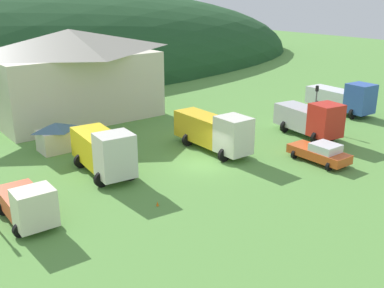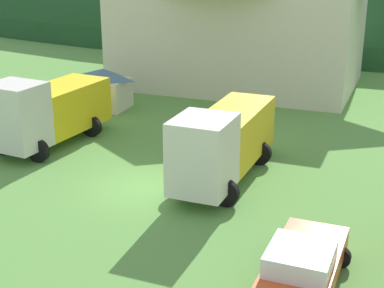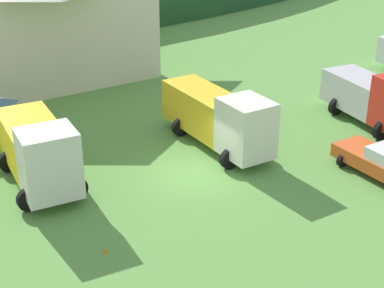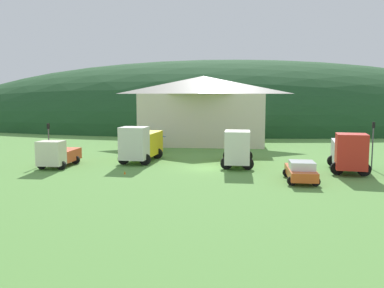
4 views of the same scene
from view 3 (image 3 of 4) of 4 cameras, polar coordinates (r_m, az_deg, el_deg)
ground_plane at (r=29.50m, az=0.32°, el=-2.90°), size 200.00×200.00×0.00m
depot_building at (r=44.05m, az=-16.14°, el=12.23°), size 17.43×11.45×9.25m
flatbed_truck_yellow at (r=28.56m, az=-14.75°, el=-0.60°), size 3.67×7.20×3.66m
heavy_rig_striped at (r=31.56m, az=2.69°, el=2.67°), size 3.10×8.06×3.50m
crane_truck_red at (r=36.21m, az=17.57°, el=4.40°), size 3.82×7.12×3.50m
service_pickup_orange at (r=30.38m, az=18.16°, el=-1.62°), size 2.47×4.98×1.66m
traffic_cone_near_pickup at (r=23.96m, az=-8.50°, el=-10.52°), size 0.36×0.36×0.62m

